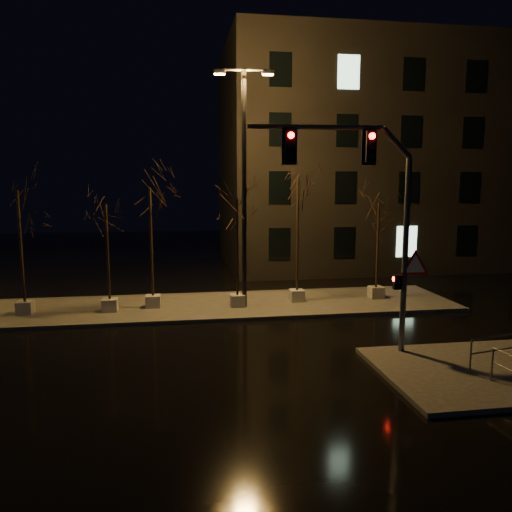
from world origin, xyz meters
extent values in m
plane|color=black|center=(0.00, 0.00, 0.00)|extent=(90.00, 90.00, 0.00)
cube|color=#3F3D38|center=(0.00, 6.00, 0.07)|extent=(22.00, 5.00, 0.15)
cube|color=#3F3D38|center=(7.50, -3.50, 0.07)|extent=(7.00, 5.00, 0.15)
cube|color=black|center=(14.00, 18.00, 7.50)|extent=(25.00, 12.00, 15.00)
cube|color=#ABA89F|center=(-8.53, 5.56, 0.43)|extent=(0.65, 0.65, 0.55)
cylinder|color=black|center=(-8.53, 5.56, 3.08)|extent=(0.11, 0.11, 4.75)
cube|color=#ABA89F|center=(-4.97, 5.50, 0.43)|extent=(0.65, 0.65, 0.55)
cylinder|color=black|center=(-4.97, 5.50, 2.78)|extent=(0.11, 0.11, 4.16)
cube|color=#ABA89F|center=(-3.12, 5.89, 0.43)|extent=(0.65, 0.65, 0.55)
cylinder|color=black|center=(-3.12, 5.89, 3.13)|extent=(0.11, 0.11, 4.86)
cube|color=#ABA89F|center=(0.70, 5.45, 0.43)|extent=(0.65, 0.65, 0.55)
cylinder|color=black|center=(0.70, 5.45, 2.88)|extent=(0.11, 0.11, 4.36)
cube|color=#ABA89F|center=(3.63, 6.04, 0.43)|extent=(0.65, 0.65, 0.55)
cylinder|color=black|center=(3.63, 6.04, 3.33)|extent=(0.11, 0.11, 5.25)
cube|color=#ABA89F|center=(7.67, 6.14, 0.43)|extent=(0.65, 0.65, 0.55)
cylinder|color=black|center=(7.67, 6.14, 2.74)|extent=(0.11, 0.11, 4.09)
cylinder|color=#5C5E64|center=(5.41, -1.50, 3.36)|extent=(0.19, 0.19, 6.42)
cylinder|color=#5C5E64|center=(2.38, -1.31, 7.47)|extent=(4.28, 0.42, 0.15)
cube|color=black|center=(4.13, -1.42, 6.88)|extent=(0.33, 0.25, 0.96)
cube|color=black|center=(1.57, -1.26, 6.88)|extent=(0.33, 0.25, 0.96)
cube|color=black|center=(5.18, -1.49, 2.50)|extent=(0.25, 0.21, 0.48)
cone|color=red|center=(5.73, -1.57, 3.04)|extent=(1.11, 0.10, 1.11)
sphere|color=#FF0C07|center=(5.41, -1.50, 7.20)|extent=(0.19, 0.19, 0.19)
cylinder|color=black|center=(1.02, 5.39, 5.36)|extent=(0.21, 0.21, 10.42)
cylinder|color=black|center=(1.02, 5.39, 10.57)|extent=(2.29, 0.38, 0.10)
cube|color=orange|center=(-0.02, 5.51, 10.41)|extent=(0.55, 0.35, 0.21)
cube|color=orange|center=(2.05, 5.26, 10.41)|extent=(0.55, 0.35, 0.21)
cylinder|color=#5C5E64|center=(6.50, -3.78, 0.64)|extent=(0.05, 0.05, 0.98)
cylinder|color=#5C5E64|center=(7.67, -3.53, 1.19)|extent=(2.36, 0.55, 0.04)
cylinder|color=#5C5E64|center=(7.67, -3.53, 0.75)|extent=(2.36, 0.55, 0.04)
cylinder|color=#5C5E64|center=(6.82, -4.35, 0.61)|extent=(0.05, 0.05, 0.92)
camera|label=1|loc=(-1.96, -16.72, 5.72)|focal=35.00mm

